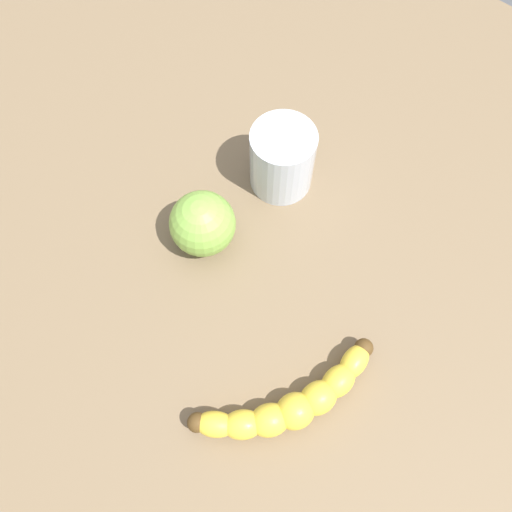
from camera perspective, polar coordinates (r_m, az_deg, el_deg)
The scene contains 4 objects.
wooden_tabletop at distance 64.62cm, azimuth -0.89°, elevation -0.81°, with size 120.00×120.00×3.00cm, color brown.
banana at distance 56.61cm, azimuth 3.96°, elevation -15.99°, with size 19.84×11.86×3.85cm.
smoothie_glass at distance 65.13cm, azimuth 2.91°, elevation 10.57°, with size 8.11×8.11×9.13cm.
green_apple_fruit at distance 61.17cm, azimuth -5.96°, elevation 3.59°, with size 7.96×7.96×7.96cm, color #84B747.
Camera 1 is at (19.19, 16.85, 60.86)cm, focal length 35.99 mm.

